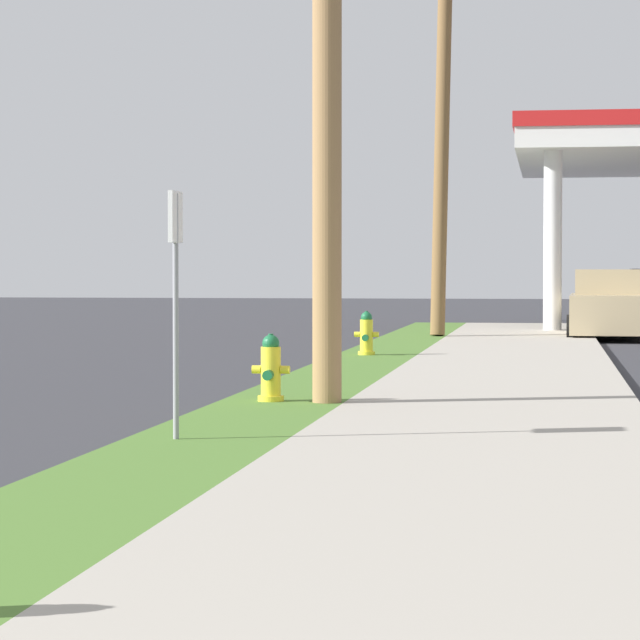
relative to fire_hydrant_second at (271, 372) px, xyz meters
name	(u,v)px	position (x,y,z in m)	size (l,w,h in m)	color
fire_hydrant_second	(271,372)	(0.00, 0.00, 0.00)	(0.42, 0.38, 0.74)	yellow
fire_hydrant_third	(366,336)	(-0.03, 9.10, 0.00)	(0.42, 0.37, 0.74)	yellow
utility_pole_midground	(327,11)	(0.64, -0.06, 3.93)	(0.41, 1.39, 8.35)	#937047
utility_pole_background	(442,136)	(0.68, 17.06, 4.08)	(0.44, 1.98, 8.65)	brown
street_sign_post	(176,262)	(-0.12, -3.77, 1.19)	(0.05, 0.36, 2.12)	gray
car_tan_by_near_pump	(612,307)	(4.44, 18.18, 0.28)	(2.05, 4.55, 1.57)	tan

